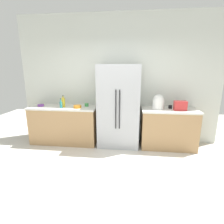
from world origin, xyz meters
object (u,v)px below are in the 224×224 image
cup_a (170,107)px  bowl_b (77,107)px  rice_cooker (158,102)px  bottle_a (63,102)px  cup_b (87,105)px  bowl_a (41,105)px  toaster (180,106)px  bottle_b (61,104)px  refrigerator (119,107)px

cup_a → bowl_b: size_ratio=0.45×
rice_cooker → bottle_a: size_ratio=1.22×
rice_cooker → cup_b: (-1.68, 0.09, -0.12)m
rice_cooker → bottle_a: (-2.21, -0.03, -0.05)m
bottle_a → bowl_a: bearing=-180.0°
toaster → bowl_b: 2.30m
cup_a → toaster: bearing=-43.6°
bottle_b → bowl_a: (-0.57, 0.13, -0.06)m
rice_cooker → bottle_b: (-2.22, -0.16, -0.08)m
cup_a → cup_b: size_ratio=0.87×
cup_a → bowl_b: cup_a is taller
toaster → refrigerator: bearing=176.9°
bottle_a → bowl_a: (-0.58, -0.00, -0.09)m
toaster → bottle_b: bottle_b is taller
toaster → cup_b: bearing=175.5°
refrigerator → bowl_a: (-1.90, -0.02, -0.01)m
bottle_b → cup_a: bearing=5.5°
toaster → bowl_b: (-2.30, -0.03, -0.07)m
bottle_b → cup_a: (2.51, 0.24, -0.05)m
rice_cooker → cup_b: rice_cooker is taller
bottle_a → bottle_b: bearing=-92.8°
toaster → bowl_b: size_ratio=1.45×
bowl_a → bowl_b: 0.95m
rice_cooker → bottle_b: bearing=-175.9°
bowl_a → bowl_b: bowl_b is taller
toaster → bottle_b: size_ratio=1.16×
bottle_b → cup_a: bottle_b is taller
refrigerator → bottle_b: refrigerator is taller
refrigerator → toaster: bearing=-3.1°
bottle_b → bowl_b: 0.38m
bottle_b → bowl_b: size_ratio=1.26×
refrigerator → bottle_b: (-1.33, -0.15, 0.05)m
cup_b → bowl_a: cup_b is taller
bottle_b → cup_b: bearing=24.4°
cup_b → bowl_b: bearing=-130.1°
bowl_a → refrigerator: bearing=0.6°
cup_a → bowl_b: (-2.13, -0.19, -0.00)m
rice_cooker → bowl_b: (-1.84, -0.11, -0.13)m
refrigerator → bowl_b: (-0.95, -0.10, -0.00)m
toaster → cup_a: toaster is taller
toaster → bowl_a: size_ratio=1.81×
rice_cooker → bottle_a: 2.21m
rice_cooker → bottle_b: rice_cooker is taller
bottle_b → bowl_b: bearing=7.5°
bottle_a → toaster: bearing=-1.2°
refrigerator → rice_cooker: (0.89, 0.01, 0.12)m
bottle_a → cup_b: bottle_a is taller
bowl_a → cup_a: bearing=2.1°
bottle_a → bottle_b: 0.13m
toaster → cup_b: toaster is taller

